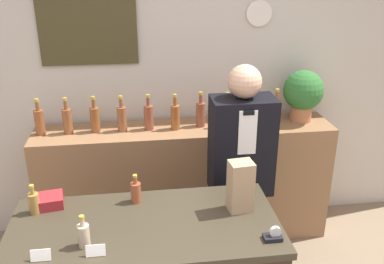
{
  "coord_description": "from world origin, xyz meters",
  "views": [
    {
      "loc": [
        -0.27,
        -1.36,
        2.25
      ],
      "look_at": [
        0.07,
        1.12,
        1.21
      ],
      "focal_mm": 40.0,
      "sensor_mm": 36.0,
      "label": 1
    }
  ],
  "objects_px": {
    "shopkeeper": "(240,182)",
    "paper_bag": "(240,186)",
    "tape_dispenser": "(273,236)",
    "potted_plant": "(303,92)"
  },
  "relations": [
    {
      "from": "shopkeeper",
      "to": "paper_bag",
      "type": "relative_size",
      "value": 5.68
    },
    {
      "from": "potted_plant",
      "to": "tape_dispenser",
      "type": "distance_m",
      "value": 1.63
    },
    {
      "from": "shopkeeper",
      "to": "paper_bag",
      "type": "xyz_separation_m",
      "value": [
        -0.14,
        -0.54,
        0.29
      ]
    },
    {
      "from": "paper_bag",
      "to": "potted_plant",
      "type": "bearing_deg",
      "value": 55.86
    },
    {
      "from": "paper_bag",
      "to": "tape_dispenser",
      "type": "bearing_deg",
      "value": -70.55
    },
    {
      "from": "shopkeeper",
      "to": "potted_plant",
      "type": "xyz_separation_m",
      "value": [
        0.65,
        0.63,
        0.42
      ]
    },
    {
      "from": "shopkeeper",
      "to": "paper_bag",
      "type": "height_order",
      "value": "shopkeeper"
    },
    {
      "from": "potted_plant",
      "to": "paper_bag",
      "type": "bearing_deg",
      "value": -124.14
    },
    {
      "from": "shopkeeper",
      "to": "paper_bag",
      "type": "distance_m",
      "value": 0.63
    },
    {
      "from": "paper_bag",
      "to": "tape_dispenser",
      "type": "relative_size",
      "value": 3.19
    }
  ]
}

